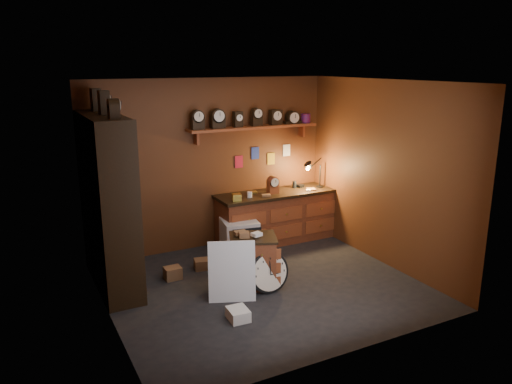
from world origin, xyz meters
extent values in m
plane|color=black|center=(0.00, 0.00, 0.00)|extent=(4.00, 4.00, 0.00)
cube|color=#5C2F15|center=(0.00, 1.80, 1.35)|extent=(4.00, 0.02, 2.70)
cube|color=#5C2F15|center=(0.00, -1.80, 1.35)|extent=(4.00, 0.02, 2.70)
cube|color=#5C2F15|center=(-2.00, 0.00, 1.35)|extent=(0.02, 3.60, 2.70)
cube|color=#5C2F15|center=(2.00, 0.00, 1.35)|extent=(0.02, 3.60, 2.70)
cube|color=beige|center=(0.00, 0.00, 2.70)|extent=(4.00, 3.60, 0.02)
cube|color=#964420|center=(0.70, 1.65, 1.92)|extent=(2.20, 0.30, 0.04)
cube|color=#964420|center=(-0.25, 1.72, 1.80)|extent=(0.04, 0.16, 0.20)
cube|color=#964420|center=(1.65, 1.72, 1.80)|extent=(0.04, 0.16, 0.20)
cylinder|color=#B21419|center=(1.68, 1.65, 2.02)|extent=(0.16, 0.16, 0.15)
cube|color=#B1152E|center=(0.15, 1.79, 1.35)|extent=(0.14, 0.01, 0.20)
cube|color=navy|center=(0.45, 1.79, 1.47)|extent=(0.14, 0.01, 0.20)
cube|color=gold|center=(0.75, 1.79, 1.35)|extent=(0.14, 0.01, 0.20)
cube|color=silver|center=(1.05, 1.79, 1.47)|extent=(0.14, 0.01, 0.20)
cube|color=black|center=(-1.98, 0.98, 1.15)|extent=(0.03, 1.60, 2.30)
cube|color=black|center=(-1.75, 0.20, 1.15)|extent=(0.45, 0.03, 2.30)
cube|color=black|center=(-1.75, 1.76, 1.15)|extent=(0.45, 0.03, 2.30)
cube|color=black|center=(-1.75, 0.98, 0.05)|extent=(0.43, 1.54, 0.03)
cube|color=black|center=(-1.75, 0.98, 0.55)|extent=(0.43, 1.54, 0.03)
cube|color=black|center=(-1.75, 0.98, 1.00)|extent=(0.43, 1.54, 0.03)
cube|color=black|center=(-1.75, 0.98, 1.45)|extent=(0.43, 1.54, 0.03)
cube|color=black|center=(-1.75, 0.98, 1.90)|extent=(0.43, 1.54, 0.03)
cube|color=black|center=(-1.75, 0.98, 2.28)|extent=(0.43, 1.54, 0.03)
cube|color=brown|center=(1.05, 1.48, 0.40)|extent=(2.02, 0.60, 0.80)
cube|color=black|center=(1.05, 1.48, 0.82)|extent=(2.08, 0.66, 0.05)
cube|color=#964420|center=(1.05, 1.18, 0.40)|extent=(1.94, 0.02, 0.52)
cylinder|color=black|center=(1.86, 1.43, 0.86)|extent=(0.12, 0.12, 0.02)
cylinder|color=black|center=(1.86, 1.43, 1.05)|extent=(0.02, 0.02, 0.38)
cylinder|color=black|center=(1.74, 1.40, 1.29)|extent=(0.27, 0.09, 0.14)
cone|color=black|center=(1.60, 1.37, 1.25)|extent=(0.18, 0.14, 0.18)
cube|color=brown|center=(-0.10, 0.11, 0.33)|extent=(0.71, 0.65, 0.67)
cube|color=black|center=(-0.10, 0.11, 0.68)|extent=(0.76, 0.71, 0.03)
cube|color=#964420|center=(-0.10, -0.14, 0.33)|extent=(0.48, 0.21, 0.57)
cylinder|color=black|center=(0.00, -0.16, 0.27)|extent=(0.56, 0.17, 0.56)
cylinder|color=beige|center=(0.00, -0.20, 0.28)|extent=(0.49, 0.11, 0.48)
cube|color=black|center=(0.00, -0.20, 0.35)|extent=(0.01, 0.04, 0.18)
cube|color=black|center=(0.06, -0.20, 0.25)|extent=(0.12, 0.01, 0.01)
cube|color=silver|center=(-0.53, -0.15, 0.00)|extent=(0.61, 0.37, 0.78)
cube|color=silver|center=(0.24, 1.24, 0.28)|extent=(0.61, 0.61, 0.55)
cube|color=black|center=(0.24, 0.96, 0.28)|extent=(0.45, 0.10, 0.44)
cube|color=brown|center=(-0.51, 0.93, 0.07)|extent=(0.27, 0.24, 0.14)
cube|color=white|center=(-0.68, -0.65, 0.07)|extent=(0.24, 0.28, 0.14)
cube|color=brown|center=(-1.00, 0.79, 0.09)|extent=(0.23, 0.19, 0.17)
camera|label=1|loc=(-2.91, -5.44, 2.93)|focal=35.00mm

